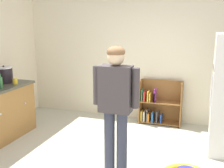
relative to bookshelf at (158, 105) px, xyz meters
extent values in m
cube|color=#EBE3C4|center=(-0.21, 0.19, 0.99)|extent=(5.20, 0.06, 2.70)
sphere|color=silver|center=(-2.09, -1.90, 0.20)|extent=(0.04, 0.04, 0.04)
sphere|color=silver|center=(-2.09, -1.29, 0.20)|extent=(0.04, 0.04, 0.04)
cylinder|color=silver|center=(0.93, -1.06, 0.62)|extent=(0.02, 0.02, 0.50)
cube|color=#333333|center=(0.94, -0.89, 0.92)|extent=(0.01, 0.67, 0.01)
cube|color=brown|center=(-0.33, -0.03, 0.06)|extent=(0.02, 0.28, 0.85)
cube|color=brown|center=(0.45, -0.03, 0.06)|extent=(0.02, 0.28, 0.85)
cube|color=brown|center=(0.06, 0.10, 0.06)|extent=(0.80, 0.02, 0.85)
cube|color=brown|center=(0.06, -0.03, -0.33)|extent=(0.76, 0.24, 0.02)
cube|color=brown|center=(0.06, -0.03, 0.07)|extent=(0.76, 0.24, 0.02)
cube|color=gold|center=(-0.29, -0.06, -0.22)|extent=(0.03, 0.17, 0.20)
cube|color=#298350|center=(-0.29, -0.06, 0.19)|extent=(0.02, 0.17, 0.22)
cube|color=beige|center=(-0.24, -0.06, -0.23)|extent=(0.03, 0.17, 0.19)
cube|color=red|center=(-0.25, -0.06, 0.18)|extent=(0.03, 0.17, 0.19)
cube|color=#44443C|center=(-0.19, -0.06, -0.20)|extent=(0.02, 0.17, 0.24)
cube|color=gold|center=(-0.18, -0.06, 0.18)|extent=(0.03, 0.17, 0.20)
cube|color=orange|center=(-0.16, -0.06, -0.24)|extent=(0.03, 0.17, 0.16)
cube|color=yellow|center=(-0.14, -0.06, 0.16)|extent=(0.02, 0.17, 0.16)
cube|color=#2860A4|center=(-0.08, -0.06, -0.23)|extent=(0.03, 0.17, 0.19)
cube|color=purple|center=(-0.05, -0.06, 0.17)|extent=(0.02, 0.17, 0.18)
cube|color=#434042|center=(0.01, -0.06, -0.21)|extent=(0.03, 0.17, 0.22)
cube|color=#8C308A|center=(-0.05, -0.06, 0.21)|extent=(0.03, 0.17, 0.25)
cube|color=#264DA6|center=(0.09, -0.06, -0.24)|extent=(0.02, 0.17, 0.17)
cylinder|color=#383E51|center=(-0.24, -2.16, 0.08)|extent=(0.13, 0.13, 0.89)
cylinder|color=#383E51|center=(-0.08, -2.16, 0.08)|extent=(0.13, 0.13, 0.89)
cube|color=#443D40|center=(-0.16, -2.16, 0.80)|extent=(0.38, 0.22, 0.55)
cylinder|color=#443D40|center=(-0.40, -2.16, 0.83)|extent=(0.09, 0.09, 0.47)
cylinder|color=#443D40|center=(0.08, -2.16, 0.83)|extent=(0.09, 0.09, 0.47)
sphere|color=beige|center=(-0.16, -2.16, 1.18)|extent=(0.20, 0.20, 0.20)
ellipsoid|color=brown|center=(-0.16, -2.16, 1.24)|extent=(0.21, 0.21, 0.13)
cylinder|color=black|center=(-2.48, -1.30, 0.67)|extent=(0.28, 0.28, 0.26)
cylinder|color=silver|center=(-2.48, -1.30, 0.81)|extent=(0.29, 0.29, 0.02)
sphere|color=black|center=(-2.48, -1.30, 0.83)|extent=(0.03, 0.03, 0.03)
cylinder|color=#33753D|center=(-2.25, -1.67, 0.63)|extent=(0.07, 0.07, 0.18)
cylinder|color=#33753D|center=(-2.25, -1.67, 0.74)|extent=(0.03, 0.03, 0.05)
cylinder|color=black|center=(-2.25, -1.67, 0.78)|extent=(0.04, 0.04, 0.02)
cylinder|color=yellow|center=(-2.24, -1.33, 0.59)|extent=(0.08, 0.08, 0.09)
camera|label=1|loc=(0.82, -5.15, 1.56)|focal=44.26mm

